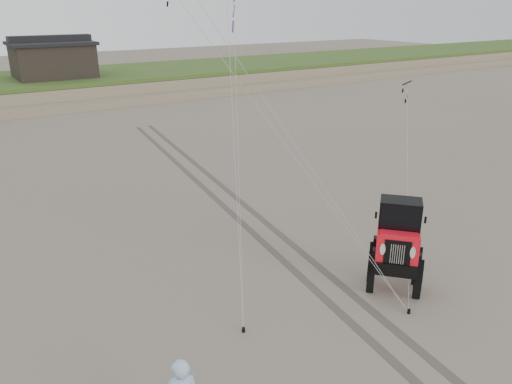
# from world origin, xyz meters

# --- Properties ---
(ground) EXTENTS (160.00, 160.00, 0.00)m
(ground) POSITION_xyz_m (0.00, 0.00, 0.00)
(ground) COLOR #6B6054
(ground) RESTS_ON ground
(dune_ridge) EXTENTS (160.00, 14.25, 1.73)m
(dune_ridge) POSITION_xyz_m (0.00, 37.50, 0.82)
(dune_ridge) COLOR #7A6B54
(dune_ridge) RESTS_ON ground
(cabin) EXTENTS (6.40, 5.40, 3.35)m
(cabin) POSITION_xyz_m (2.00, 37.00, 3.24)
(cabin) COLOR black
(cabin) RESTS_ON dune_ridge
(jeep) EXTENTS (5.71, 5.49, 2.06)m
(jeep) POSITION_xyz_m (2.51, 0.32, 1.03)
(jeep) COLOR red
(jeep) RESTS_ON ground
(stake_main) EXTENTS (0.08, 0.08, 0.12)m
(stake_main) POSITION_xyz_m (-1.97, 0.93, 0.06)
(stake_main) COLOR black
(stake_main) RESTS_ON ground
(stake_aux) EXTENTS (0.08, 0.08, 0.12)m
(stake_aux) POSITION_xyz_m (1.96, -0.73, 0.06)
(stake_aux) COLOR black
(stake_aux) RESTS_ON ground
(tire_tracks) EXTENTS (5.22, 29.74, 0.01)m
(tire_tracks) POSITION_xyz_m (2.00, 8.00, 0.00)
(tire_tracks) COLOR #4C443D
(tire_tracks) RESTS_ON ground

